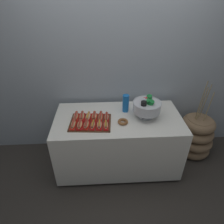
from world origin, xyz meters
name	(u,v)px	position (x,y,z in m)	size (l,w,h in m)	color
ground_plane	(117,162)	(0.00, 0.00, 0.00)	(10.00, 10.00, 0.00)	#38332D
back_wall	(116,63)	(0.00, 0.51, 1.30)	(6.00, 0.10, 2.60)	#9EA8B2
buffet_table	(118,140)	(0.00, 0.00, 0.41)	(1.58, 0.79, 0.78)	white
floor_vase	(195,136)	(1.16, 0.17, 0.29)	(0.52, 0.52, 1.16)	#896B4C
serving_tray	(90,123)	(-0.34, -0.09, 0.79)	(0.51, 0.40, 0.01)	#56331E
hot_dog_0	(73,124)	(-0.53, -0.16, 0.82)	(0.07, 0.17, 0.06)	red
hot_dog_1	(80,125)	(-0.46, -0.17, 0.82)	(0.08, 0.18, 0.06)	#B21414
hot_dog_2	(86,125)	(-0.38, -0.17, 0.82)	(0.09, 0.16, 0.07)	red
hot_dog_3	(93,125)	(-0.31, -0.18, 0.82)	(0.08, 0.17, 0.06)	red
hot_dog_4	(99,125)	(-0.23, -0.18, 0.82)	(0.08, 0.17, 0.06)	red
hot_dog_5	(106,125)	(-0.16, -0.19, 0.82)	(0.06, 0.17, 0.06)	red
hot_dog_6	(76,116)	(-0.52, 0.00, 0.82)	(0.07, 0.18, 0.06)	red
hot_dog_7	(82,117)	(-0.44, 0.00, 0.82)	(0.07, 0.18, 0.06)	red
hot_dog_8	(88,117)	(-0.37, -0.01, 0.82)	(0.09, 0.18, 0.06)	#B21414
hot_dog_9	(94,117)	(-0.30, -0.01, 0.82)	(0.08, 0.18, 0.07)	red
hot_dog_10	(100,117)	(-0.22, -0.02, 0.82)	(0.08, 0.19, 0.06)	red
hot_dog_11	(107,117)	(-0.15, -0.03, 0.82)	(0.07, 0.17, 0.06)	#B21414
punch_bowl	(147,106)	(0.34, 0.00, 0.94)	(0.34, 0.34, 0.27)	silver
cup_stack	(126,103)	(0.11, 0.15, 0.90)	(0.08, 0.08, 0.23)	blue
donut	(123,122)	(0.05, -0.11, 0.80)	(0.13, 0.13, 0.03)	brown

